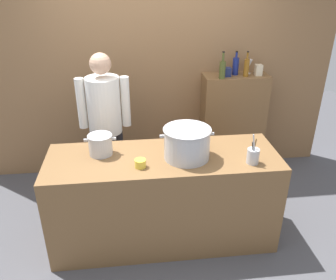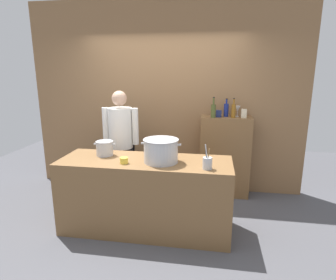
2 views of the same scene
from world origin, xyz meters
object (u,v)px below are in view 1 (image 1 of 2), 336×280
(wine_bottle_olive, at_px, (222,69))
(spice_tin_navy, at_px, (227,72))
(wine_glass_tall, at_px, (249,64))
(wine_bottle_amber, at_px, (246,67))
(stockpot_large, at_px, (187,143))
(stockpot_small, at_px, (100,145))
(utensil_crock, at_px, (253,156))
(butter_jar, at_px, (140,163))
(chef, at_px, (105,120))
(wine_bottle_cobalt, at_px, (236,66))
(spice_tin_cream, at_px, (258,70))

(wine_bottle_olive, relative_size, spice_tin_navy, 3.00)
(wine_bottle_olive, distance_m, spice_tin_navy, 0.12)
(wine_glass_tall, bearing_deg, wine_bottle_amber, -121.47)
(stockpot_large, xyz_separation_m, stockpot_small, (-0.74, 0.15, -0.04))
(utensil_crock, height_order, wine_bottle_olive, wine_bottle_olive)
(butter_jar, bearing_deg, chef, 110.37)
(wine_bottle_cobalt, xyz_separation_m, spice_tin_cream, (0.26, -0.06, -0.04))
(wine_bottle_cobalt, xyz_separation_m, spice_tin_navy, (-0.11, -0.06, -0.05))
(wine_bottle_cobalt, bearing_deg, stockpot_small, -143.80)
(wine_bottle_amber, relative_size, spice_tin_navy, 2.83)
(wine_glass_tall, bearing_deg, spice_tin_cream, -47.73)
(chef, distance_m, wine_glass_tall, 1.80)
(wine_bottle_olive, relative_size, wine_bottle_cobalt, 1.11)
(utensil_crock, relative_size, wine_glass_tall, 1.72)
(butter_jar, bearing_deg, spice_tin_navy, 51.04)
(stockpot_large, height_order, utensil_crock, utensil_crock)
(stockpot_small, height_order, wine_bottle_amber, wine_bottle_amber)
(wine_bottle_olive, bearing_deg, utensil_crock, -91.76)
(chef, height_order, butter_jar, chef)
(utensil_crock, bearing_deg, stockpot_large, 163.44)
(wine_bottle_amber, xyz_separation_m, wine_bottle_cobalt, (-0.10, 0.08, -0.00))
(stockpot_large, relative_size, spice_tin_cream, 3.68)
(chef, xyz_separation_m, wine_bottle_cobalt, (1.50, 0.50, 0.39))
(wine_glass_tall, distance_m, spice_tin_navy, 0.30)
(stockpot_large, xyz_separation_m, wine_bottle_amber, (0.87, 1.17, 0.32))
(butter_jar, bearing_deg, stockpot_large, 16.54)
(butter_jar, relative_size, spice_tin_navy, 0.94)
(utensil_crock, xyz_separation_m, wine_bottle_amber, (0.33, 1.33, 0.39))
(spice_tin_cream, bearing_deg, butter_jar, -137.50)
(stockpot_small, xyz_separation_m, utensil_crock, (1.28, -0.31, -0.02))
(butter_jar, bearing_deg, wine_bottle_cobalt, 49.43)
(wine_bottle_cobalt, relative_size, wine_glass_tall, 1.66)
(chef, height_order, spice_tin_navy, chef)
(butter_jar, distance_m, wine_bottle_olive, 1.64)
(butter_jar, xyz_separation_m, wine_bottle_olive, (0.98, 1.24, 0.43))
(stockpot_large, xyz_separation_m, spice_tin_navy, (0.66, 1.20, 0.27))
(stockpot_large, relative_size, utensil_crock, 1.66)
(stockpot_large, bearing_deg, butter_jar, -163.46)
(butter_jar, height_order, wine_glass_tall, wine_glass_tall)
(utensil_crock, xyz_separation_m, butter_jar, (-0.95, 0.04, -0.03))
(stockpot_small, height_order, wine_bottle_cobalt, wine_bottle_cobalt)
(wine_bottle_amber, bearing_deg, wine_bottle_olive, -169.44)
(stockpot_large, height_order, butter_jar, stockpot_large)
(chef, height_order, utensil_crock, chef)
(stockpot_large, xyz_separation_m, utensil_crock, (0.54, -0.16, -0.07))
(stockpot_large, xyz_separation_m, spice_tin_cream, (1.02, 1.19, 0.28))
(chef, bearing_deg, stockpot_small, 88.51)
(stockpot_large, bearing_deg, spice_tin_cream, 49.31)
(utensil_crock, relative_size, wine_bottle_amber, 0.98)
(wine_bottle_cobalt, bearing_deg, spice_tin_cream, -13.55)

